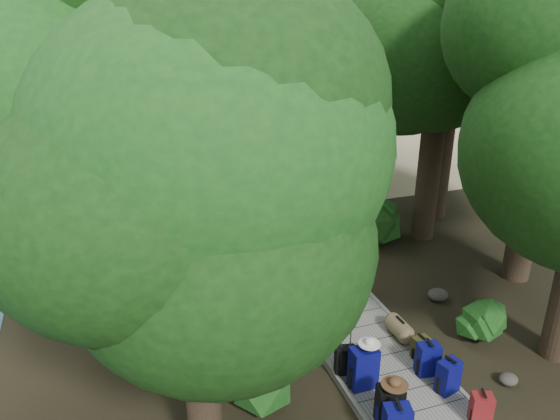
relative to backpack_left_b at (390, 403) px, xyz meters
name	(u,v)px	position (x,y,z in m)	size (l,w,h in m)	color
ground	(325,297)	(0.63, 4.05, -0.51)	(120.00, 120.00, 0.00)	black
sand_beach	(195,131)	(0.63, 20.05, -0.50)	(40.00, 22.00, 0.02)	tan
boardwalk	(309,274)	(0.63, 5.05, -0.45)	(2.00, 12.00, 0.12)	gray
backpack_left_b	(390,403)	(0.00, 0.00, 0.00)	(0.42, 0.30, 0.78)	black
backpack_left_c	(364,366)	(0.00, 0.92, 0.04)	(0.47, 0.33, 0.87)	#060C6F
backpack_right_a	(481,407)	(1.41, -0.49, -0.09)	(0.34, 0.24, 0.60)	maroon
backpack_right_b	(449,375)	(1.34, 0.32, -0.05)	(0.38, 0.27, 0.69)	#060C6F
backpack_right_c	(428,357)	(1.28, 0.85, -0.05)	(0.40, 0.28, 0.68)	#060C6F
backpack_right_d	(421,346)	(1.41, 1.29, -0.15)	(0.31, 0.23, 0.48)	#424319
duffel_right_khaki	(399,328)	(1.38, 2.02, -0.21)	(0.36, 0.54, 0.36)	olive
suitcase_on_boardwalk	(345,360)	(-0.16, 1.35, -0.11)	(0.36, 0.20, 0.56)	black
lone_suitcase_on_sand	(246,173)	(1.06, 12.31, -0.20)	(0.38, 0.21, 0.59)	black
hat_brown	(395,381)	(0.03, -0.04, 0.46)	(0.44, 0.44, 0.13)	#51351E
hat_white	(370,341)	(0.08, 0.93, 0.54)	(0.39, 0.39, 0.13)	silver
kayak	(135,168)	(-2.69, 14.68, -0.32)	(0.74, 3.40, 0.34)	#AF110F
sun_lounger	(307,152)	(4.09, 13.90, -0.15)	(0.68, 2.10, 0.68)	silver
tree_right_b	(550,89)	(5.48, 3.39, 4.13)	(5.20, 5.20, 9.29)	black
tree_right_c	(439,77)	(4.58, 6.16, 4.00)	(5.21, 5.21, 9.02)	black
tree_right_d	(453,34)	(5.74, 7.39, 4.94)	(5.95, 5.95, 10.91)	black
tree_right_e	(345,54)	(4.34, 11.31, 4.00)	(5.01, 5.01, 9.02)	black
tree_right_f	(390,49)	(7.12, 13.16, 3.87)	(4.91, 4.91, 8.76)	black
tree_left_a	(193,243)	(-2.93, 0.38, 3.17)	(4.42, 4.42, 7.36)	black
tree_left_b	(103,99)	(-3.75, 3.93, 4.41)	(5.47, 5.47, 9.84)	black
tree_left_c	(136,100)	(-2.93, 7.64, 3.64)	(4.77, 4.77, 8.30)	black
tree_back_a	(159,31)	(-0.84, 19.03, 4.31)	(5.56, 5.56, 9.63)	black
tree_back_b	(230,13)	(2.45, 19.52, 4.95)	(6.11, 6.11, 10.91)	black
tree_back_c	(292,36)	(5.21, 18.89, 3.95)	(4.95, 4.95, 8.91)	black
tree_back_d	(48,47)	(-5.36, 18.55, 3.84)	(5.23, 5.23, 8.71)	black
palm_right_a	(337,78)	(3.74, 10.60, 3.34)	(4.52, 4.52, 7.70)	#1B4413
palm_right_b	(342,42)	(5.98, 15.04, 3.99)	(4.66, 4.66, 9.00)	#1B4413
palm_right_c	(265,64)	(3.24, 16.86, 3.01)	(4.42, 4.42, 7.04)	#1B4413
palm_left_a	(81,105)	(-4.24, 10.76, 3.00)	(4.41, 4.41, 7.01)	#1B4413
rock_left_b	(231,388)	(-2.24, 1.63, -0.40)	(0.39, 0.35, 0.21)	#4C473F
rock_left_c	(269,300)	(-0.72, 4.13, -0.36)	(0.53, 0.48, 0.29)	#4C473F
rock_left_d	(209,252)	(-1.47, 7.00, -0.42)	(0.34, 0.30, 0.18)	#4C473F
rock_right_a	(508,379)	(2.61, 0.22, -0.41)	(0.36, 0.32, 0.20)	#4C473F
rock_right_b	(438,295)	(3.04, 3.09, -0.38)	(0.47, 0.43, 0.26)	#4C473F
rock_right_c	(363,249)	(2.52, 5.81, -0.43)	(0.28, 0.25, 0.15)	#4C473F
rock_right_d	(351,210)	(3.34, 8.24, -0.34)	(0.61, 0.55, 0.33)	#4C473F
shrub_left_a	(251,375)	(-1.94, 1.34, 0.04)	(1.22, 1.22, 1.10)	#154717
shrub_left_b	(228,270)	(-1.36, 5.36, -0.12)	(0.88, 0.88, 0.79)	#154717
shrub_left_c	(184,221)	(-1.91, 8.14, 0.07)	(1.29, 1.29, 1.16)	#154717
shrub_right_a	(479,324)	(2.86, 1.44, -0.07)	(0.97, 0.97, 0.87)	#154717
shrub_right_b	(377,220)	(3.16, 6.32, 0.13)	(1.41, 1.41, 1.27)	#154717
shrub_right_c	(326,190)	(3.03, 9.51, -0.09)	(0.93, 0.93, 0.83)	#154717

